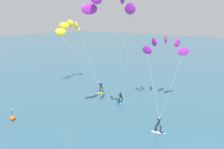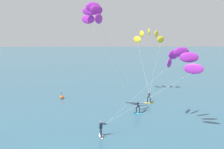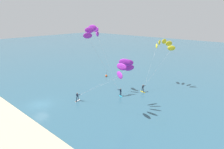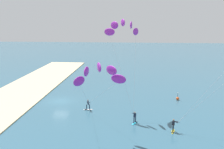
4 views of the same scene
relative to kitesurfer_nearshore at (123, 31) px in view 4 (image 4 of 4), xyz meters
name	(u,v)px [view 4 (image 4 of 4)]	position (x,y,z in m)	size (l,w,h in m)	color
ground_plane	(60,101)	(-3.23, -11.06, -12.28)	(240.00, 240.00, 0.00)	#2D566B
sand_strip	(10,99)	(-3.23, -20.09, -12.20)	(80.00, 10.98, 0.16)	#C6B289
kitesurfer_nearshore	(123,31)	(0.00, 0.00, 0.00)	(7.93, 5.31, 14.01)	#23ADD1
kitesurfer_mid_water	(99,75)	(9.24, -2.44, -4.81)	(10.94, 7.01, 9.05)	white
marker_buoy	(178,98)	(-5.64, 9.45, -11.98)	(0.56, 0.56, 1.38)	#EA5119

